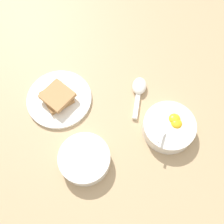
{
  "coord_description": "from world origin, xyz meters",
  "views": [
    {
      "loc": [
        -0.43,
        -0.01,
        0.83
      ],
      "look_at": [
        -0.06,
        0.03,
        0.02
      ],
      "focal_mm": 42.0,
      "sensor_mm": 36.0,
      "label": 1
    }
  ],
  "objects_px": {
    "soup_spoon": "(139,89)",
    "congee_bowl": "(85,159)",
    "toast_plate": "(59,99)",
    "egg_bowl": "(169,127)",
    "toast_sandwich": "(57,97)"
  },
  "relations": [
    {
      "from": "egg_bowl",
      "to": "toast_sandwich",
      "type": "xyz_separation_m",
      "value": [
        0.07,
        0.39,
        0.0
      ]
    },
    {
      "from": "toast_plate",
      "to": "toast_sandwich",
      "type": "relative_size",
      "value": 1.69
    },
    {
      "from": "egg_bowl",
      "to": "toast_plate",
      "type": "xyz_separation_m",
      "value": [
        0.07,
        0.39,
        -0.02
      ]
    },
    {
      "from": "toast_plate",
      "to": "soup_spoon",
      "type": "relative_size",
      "value": 1.4
    },
    {
      "from": "toast_sandwich",
      "to": "toast_plate",
      "type": "bearing_deg",
      "value": -26.24
    },
    {
      "from": "egg_bowl",
      "to": "soup_spoon",
      "type": "xyz_separation_m",
      "value": [
        0.14,
        0.11,
        -0.01
      ]
    },
    {
      "from": "egg_bowl",
      "to": "soup_spoon",
      "type": "bearing_deg",
      "value": 37.72
    },
    {
      "from": "soup_spoon",
      "to": "congee_bowl",
      "type": "distance_m",
      "value": 0.31
    },
    {
      "from": "toast_sandwich",
      "to": "congee_bowl",
      "type": "xyz_separation_m",
      "value": [
        -0.2,
        -0.13,
        -0.0
      ]
    },
    {
      "from": "egg_bowl",
      "to": "soup_spoon",
      "type": "distance_m",
      "value": 0.18
    },
    {
      "from": "toast_sandwich",
      "to": "congee_bowl",
      "type": "bearing_deg",
      "value": -148.18
    },
    {
      "from": "egg_bowl",
      "to": "toast_sandwich",
      "type": "distance_m",
      "value": 0.39
    },
    {
      "from": "toast_sandwich",
      "to": "egg_bowl",
      "type": "bearing_deg",
      "value": -100.06
    },
    {
      "from": "toast_sandwich",
      "to": "congee_bowl",
      "type": "relative_size",
      "value": 0.84
    },
    {
      "from": "congee_bowl",
      "to": "toast_plate",
      "type": "bearing_deg",
      "value": 30.76
    }
  ]
}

